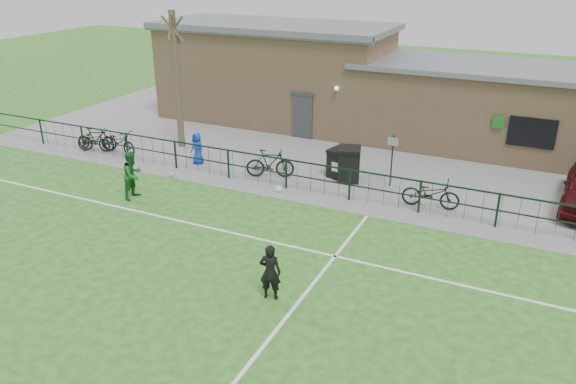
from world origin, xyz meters
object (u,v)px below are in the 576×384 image
at_px(bicycle_b, 97,140).
at_px(spectator_child, 197,148).
at_px(outfield_player, 133,175).
at_px(sign_post, 392,161).
at_px(ball_ground, 171,174).
at_px(bicycle_d, 270,163).
at_px(bare_tree, 177,81).
at_px(bicycle_c, 118,142).
at_px(bicycle_e, 431,193).
at_px(bicycle_a, 94,140).
at_px(wheelie_bin_right, 339,164).
at_px(wheelie_bin_left, 349,165).

xyz_separation_m(bicycle_b, spectator_child, (4.97, 0.55, 0.14)).
height_order(spectator_child, outfield_player, outfield_player).
relative_size(sign_post, ball_ground, 9.39).
bearing_deg(bicycle_d, bare_tree, 50.04).
xyz_separation_m(bicycle_c, bicycle_e, (13.62, 0.17, -0.02)).
relative_size(bicycle_a, bicycle_b, 1.03).
height_order(wheelie_bin_right, bicycle_a, wheelie_bin_right).
distance_m(bicycle_e, spectator_child, 9.77).
height_order(bicycle_b, bicycle_d, bicycle_d).
relative_size(bicycle_d, outfield_player, 1.09).
height_order(wheelie_bin_left, bicycle_c, wheelie_bin_left).
bearing_deg(sign_post, bicycle_a, -173.22).
bearing_deg(wheelie_bin_right, bicycle_b, -157.79).
xyz_separation_m(bicycle_a, ball_ground, (5.08, -1.22, -0.39)).
bearing_deg(bicycle_a, bare_tree, -56.82).
relative_size(wheelie_bin_right, bicycle_d, 0.56).
relative_size(bare_tree, bicycle_e, 3.05).
bearing_deg(outfield_player, bicycle_a, 57.25).
xyz_separation_m(wheelie_bin_left, ball_ground, (-6.47, -2.67, -0.53)).
height_order(bare_tree, bicycle_d, bare_tree).
xyz_separation_m(wheelie_bin_left, wheelie_bin_right, (-0.47, 0.19, -0.09)).
height_order(wheelie_bin_right, bicycle_b, bicycle_b).
xyz_separation_m(wheelie_bin_right, spectator_child, (-5.87, -1.14, 0.15)).
xyz_separation_m(sign_post, outfield_player, (-8.09, -4.99, -0.15)).
relative_size(wheelie_bin_right, spectator_child, 0.78).
xyz_separation_m(bare_tree, bicycle_b, (-2.99, -2.19, -2.45)).
height_order(bicycle_a, bicycle_b, bicycle_b).
relative_size(bicycle_b, ball_ground, 8.27).
xyz_separation_m(sign_post, bicycle_c, (-11.83, -1.49, -0.47)).
distance_m(bicycle_b, spectator_child, 5.01).
xyz_separation_m(bicycle_c, outfield_player, (3.74, -3.50, 0.31)).
bearing_deg(outfield_player, bicycle_b, 56.45).
height_order(sign_post, ball_ground, sign_post).
relative_size(wheelie_bin_right, bicycle_a, 0.58).
xyz_separation_m(bicycle_c, spectator_child, (3.85, 0.42, 0.14)).
xyz_separation_m(bicycle_e, spectator_child, (-9.76, 0.25, 0.16)).
height_order(bicycle_a, bicycle_c, bicycle_c).
bearing_deg(outfield_player, bicycle_e, -68.48).
relative_size(bare_tree, outfield_player, 3.46).
bearing_deg(bicycle_c, bicycle_d, -78.90).
height_order(bicycle_b, bicycle_c, bicycle_c).
bearing_deg(bicycle_c, wheelie_bin_right, -72.37).
bearing_deg(spectator_child, sign_post, 21.94).
distance_m(bare_tree, ball_ground, 4.80).
distance_m(bicycle_b, outfield_player, 5.92).
height_order(bicycle_a, spectator_child, spectator_child).
height_order(bicycle_e, ball_ground, bicycle_e).
bearing_deg(bare_tree, spectator_child, -39.54).
height_order(bare_tree, ball_ground, bare_tree).
relative_size(sign_post, spectator_child, 1.48).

